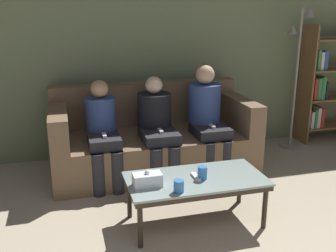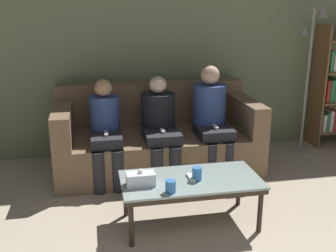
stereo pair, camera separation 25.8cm
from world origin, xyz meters
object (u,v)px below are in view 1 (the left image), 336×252
at_px(couch, 152,139).
at_px(cup_near_right, 202,173).
at_px(standing_lamp, 298,64).
at_px(cup_near_left, 179,186).
at_px(seated_person_left_end, 103,130).
at_px(bookshelf, 328,86).
at_px(seated_person_mid_right, 207,115).
at_px(tissue_box, 147,180).
at_px(seated_person_mid_left, 157,124).
at_px(game_remote, 196,177).
at_px(coffee_table, 196,182).

bearing_deg(couch, cup_near_right, -85.12).
distance_m(cup_near_right, standing_lamp, 2.37).
relative_size(cup_near_left, seated_person_left_end, 0.09).
distance_m(bookshelf, seated_person_mid_right, 1.96).
distance_m(tissue_box, bookshelf, 3.23).
distance_m(cup_near_right, seated_person_mid_left, 1.07).
xyz_separation_m(couch, cup_near_left, (-0.14, -1.45, 0.13)).
bearing_deg(cup_near_right, standing_lamp, 39.96).
xyz_separation_m(tissue_box, standing_lamp, (2.20, 1.48, 0.60)).
xyz_separation_m(tissue_box, game_remote, (0.41, 0.04, -0.04)).
distance_m(seated_person_mid_left, seated_person_mid_right, 0.56).
bearing_deg(cup_near_right, cup_near_left, -145.38).
distance_m(game_remote, seated_person_mid_left, 1.04).
xyz_separation_m(cup_near_right, seated_person_mid_left, (-0.11, 1.06, 0.11)).
bearing_deg(seated_person_mid_right, game_remote, -114.96).
height_order(coffee_table, game_remote, game_remote).
bearing_deg(seated_person_mid_right, cup_near_left, -118.95).
xyz_separation_m(coffee_table, seated_person_mid_right, (0.49, 1.05, 0.25)).
bearing_deg(couch, game_remote, -86.88).
bearing_deg(game_remote, coffee_table, 0.00).
height_order(tissue_box, bookshelf, bookshelf).
height_order(coffee_table, cup_near_right, cup_near_right).
bearing_deg(cup_near_left, tissue_box, 140.60).
bearing_deg(bookshelf, cup_near_right, -145.32).
distance_m(tissue_box, game_remote, 0.41).
xyz_separation_m(couch, cup_near_right, (0.11, -1.28, 0.13)).
bearing_deg(seated_person_mid_left, game_remote, -86.21).
bearing_deg(standing_lamp, coffee_table, -141.37).
xyz_separation_m(cup_near_left, standing_lamp, (2.00, 1.64, 0.61)).
relative_size(cup_near_right, seated_person_mid_right, 0.09).
relative_size(tissue_box, standing_lamp, 0.13).
xyz_separation_m(cup_near_left, game_remote, (0.21, 0.21, -0.04)).
bearing_deg(seated_person_mid_right, seated_person_mid_left, -178.13).
bearing_deg(seated_person_mid_right, couch, 159.89).
bearing_deg(bookshelf, couch, -172.30).
distance_m(coffee_table, seated_person_mid_right, 1.18).
bearing_deg(seated_person_mid_right, tissue_box, -129.40).
height_order(coffee_table, seated_person_mid_left, seated_person_mid_left).
xyz_separation_m(game_remote, seated_person_mid_right, (0.49, 1.05, 0.20)).
relative_size(couch, bookshelf, 1.41).
distance_m(cup_near_right, seated_person_left_end, 1.24).
bearing_deg(seated_person_mid_left, coffee_table, -86.21).
height_order(game_remote, seated_person_mid_right, seated_person_mid_right).
height_order(seated_person_left_end, seated_person_mid_right, seated_person_mid_right).
relative_size(game_remote, seated_person_mid_right, 0.13).
xyz_separation_m(bookshelf, standing_lamp, (-0.58, -0.14, 0.33)).
height_order(game_remote, standing_lamp, standing_lamp).
bearing_deg(game_remote, seated_person_mid_left, 93.79).
relative_size(coffee_table, tissue_box, 5.05).
distance_m(cup_near_right, game_remote, 0.07).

